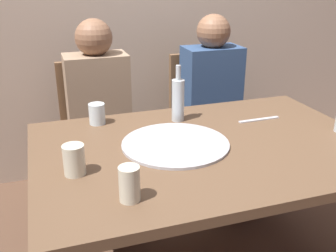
{
  "coord_description": "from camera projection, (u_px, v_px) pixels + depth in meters",
  "views": [
    {
      "loc": [
        -0.64,
        -1.4,
        1.42
      ],
      "look_at": [
        -0.13,
        0.14,
        0.77
      ],
      "focal_mm": 42.0,
      "sensor_mm": 36.0,
      "label": 1
    }
  ],
  "objects": [
    {
      "name": "dining_table",
      "position": [
        206.0,
        160.0,
        1.71
      ],
      "size": [
        1.46,
        0.99,
        0.72
      ],
      "color": "brown",
      "rests_on": "ground_plane"
    },
    {
      "name": "pizza_tray",
      "position": [
        175.0,
        144.0,
        1.67
      ],
      "size": [
        0.46,
        0.46,
        0.01
      ],
      "primitive_type": "cylinder",
      "color": "#ADADB2",
      "rests_on": "dining_table"
    },
    {
      "name": "beer_bottle",
      "position": [
        178.0,
        99.0,
        1.91
      ],
      "size": [
        0.06,
        0.06,
        0.28
      ],
      "color": "#B2BCC1",
      "rests_on": "dining_table"
    },
    {
      "name": "tumbler_near",
      "position": [
        74.0,
        160.0,
        1.42
      ],
      "size": [
        0.08,
        0.08,
        0.11
      ],
      "primitive_type": "cylinder",
      "color": "beige",
      "rests_on": "dining_table"
    },
    {
      "name": "tumbler_far",
      "position": [
        97.0,
        114.0,
        1.89
      ],
      "size": [
        0.08,
        0.08,
        0.1
      ],
      "primitive_type": "cylinder",
      "color": "silver",
      "rests_on": "dining_table"
    },
    {
      "name": "wine_glass",
      "position": [
        129.0,
        184.0,
        1.26
      ],
      "size": [
        0.07,
        0.07,
        0.12
      ],
      "primitive_type": "cylinder",
      "color": "beige",
      "rests_on": "dining_table"
    },
    {
      "name": "table_knife",
      "position": [
        259.0,
        120.0,
        1.95
      ],
      "size": [
        0.22,
        0.02,
        0.01
      ],
      "primitive_type": "cube",
      "rotation": [
        0.0,
        0.0,
        3.16
      ],
      "color": "#B7B7BC",
      "rests_on": "dining_table"
    },
    {
      "name": "chair_left",
      "position": [
        98.0,
        125.0,
        2.45
      ],
      "size": [
        0.44,
        0.44,
        0.9
      ],
      "rotation": [
        0.0,
        0.0,
        3.14
      ],
      "color": "brown",
      "rests_on": "ground_plane"
    },
    {
      "name": "chair_right",
      "position": [
        206.0,
        113.0,
        2.66
      ],
      "size": [
        0.44,
        0.44,
        0.9
      ],
      "rotation": [
        0.0,
        0.0,
        3.14
      ],
      "color": "brown",
      "rests_on": "ground_plane"
    },
    {
      "name": "guest_in_sweater",
      "position": [
        101.0,
        114.0,
        2.27
      ],
      "size": [
        0.36,
        0.56,
        1.17
      ],
      "rotation": [
        0.0,
        0.0,
        3.14
      ],
      "color": "#937A60",
      "rests_on": "ground_plane"
    },
    {
      "name": "guest_in_beanie",
      "position": [
        217.0,
        101.0,
        2.48
      ],
      "size": [
        0.36,
        0.56,
        1.17
      ],
      "rotation": [
        0.0,
        0.0,
        3.14
      ],
      "color": "navy",
      "rests_on": "ground_plane"
    }
  ]
}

